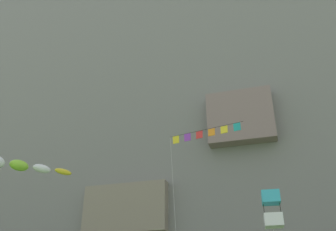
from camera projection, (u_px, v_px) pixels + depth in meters
cliff_face at (242, 84)px, 73.60m from camera, size 180.00×24.66×84.15m
kite_windsock_mid_right at (17, 165)px, 21.49m from camera, size 3.55×8.60×10.29m
kite_banner_upper_left at (204, 138)px, 26.94m from camera, size 5.61×4.38×14.25m
kite_box_low_center at (272, 209)px, 17.68m from camera, size 2.38×3.15×7.63m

